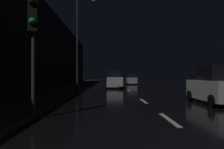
{
  "coord_description": "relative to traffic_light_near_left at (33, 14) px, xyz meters",
  "views": [
    {
      "loc": [
        -1.96,
        -3.93,
        1.42
      ],
      "look_at": [
        -1.7,
        13.21,
        1.54
      ],
      "focal_mm": 34.26,
      "sensor_mm": 36.0,
      "label": 1
    }
  ],
  "objects": [
    {
      "name": "streetlamp_overhead",
      "position": [
        0.33,
        10.45,
        1.68
      ],
      "size": [
        1.7,
        0.44,
        7.85
      ],
      "color": "#2D2D30",
      "rests_on": "ground"
    },
    {
      "name": "lane_centerline",
      "position": [
        4.44,
        13.24,
        -3.45
      ],
      "size": [
        0.16,
        30.34,
        0.01
      ],
      "color": "beige",
      "rests_on": "ground"
    },
    {
      "name": "building_facade_left",
      "position": [
        -4.8,
        17.89,
        1.31
      ],
      "size": [
        0.8,
        63.0,
        9.54
      ],
      "primitive_type": "cube",
      "color": "black",
      "rests_on": "ground"
    },
    {
      "name": "car_approaching_headlights",
      "position": [
        3.12,
        17.7,
        -2.5
      ],
      "size": [
        1.92,
        4.16,
        2.1
      ],
      "rotation": [
        0.0,
        0.0,
        -1.57
      ],
      "color": "silver",
      "rests_on": "ground"
    },
    {
      "name": "traffic_light_near_left",
      "position": [
        0.0,
        0.0,
        0.0
      ],
      "size": [
        0.35,
        0.48,
        4.77
      ],
      "rotation": [
        0.0,
        0.0,
        -1.44
      ],
      "color": "#38383A",
      "rests_on": "ground"
    },
    {
      "name": "sidewalk_left",
      "position": [
        -2.2,
        21.39,
        -3.38
      ],
      "size": [
        4.4,
        84.0,
        0.15
      ],
      "primitive_type": "cube",
      "color": "#38332B",
      "rests_on": "ground"
    },
    {
      "name": "car_parked_right_near",
      "position": [
        7.98,
        3.89,
        -2.56
      ],
      "size": [
        1.79,
        3.87,
        1.95
      ],
      "rotation": [
        0.0,
        0.0,
        1.57
      ],
      "color": "silver",
      "rests_on": "ground"
    },
    {
      "name": "car_distant_taillights",
      "position": [
        6.26,
        28.8,
        -2.59
      ],
      "size": [
        1.74,
        3.78,
        1.9
      ],
      "rotation": [
        0.0,
        0.0,
        1.57
      ],
      "color": "#A5A8AD",
      "rests_on": "ground"
    },
    {
      "name": "ground",
      "position": [
        4.44,
        21.39,
        -3.47
      ],
      "size": [
        25.69,
        84.0,
        0.02
      ],
      "primitive_type": "cube",
      "color": "black"
    }
  ]
}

